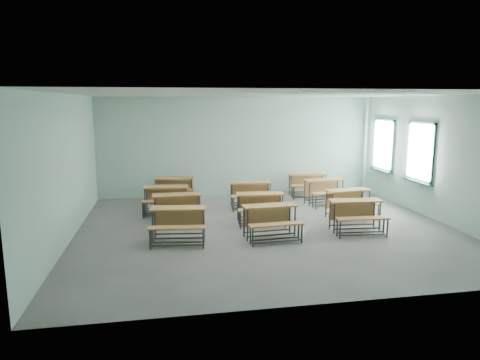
% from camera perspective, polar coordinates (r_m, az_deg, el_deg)
% --- Properties ---
extents(room, '(9.04, 8.04, 3.24)m').
position_cam_1_polar(room, '(10.17, 4.12, 2.27)').
color(room, slate).
rests_on(room, ground).
extents(desk_unit_r0c0, '(1.30, 0.95, 0.75)m').
position_cam_1_polar(desk_unit_r0c0, '(9.43, -8.22, -5.23)').
color(desk_unit_r0c0, '#A56F3B').
rests_on(desk_unit_r0c0, ground).
extents(desk_unit_r0c1, '(1.26, 0.89, 0.75)m').
position_cam_1_polar(desk_unit_r0c1, '(9.58, 4.16, -4.91)').
color(desk_unit_r0c1, '#A56F3B').
rests_on(desk_unit_r0c1, ground).
extents(desk_unit_r0c2, '(1.26, 0.89, 0.75)m').
position_cam_1_polar(desk_unit_r0c2, '(10.40, 15.29, -4.03)').
color(desk_unit_r0c2, '#A56F3B').
rests_on(desk_unit_r0c2, ground).
extents(desk_unit_r1c0, '(1.23, 0.85, 0.75)m').
position_cam_1_polar(desk_unit_r1c0, '(10.79, -8.34, -3.26)').
color(desk_unit_r1c0, '#A56F3B').
rests_on(desk_unit_r1c0, ground).
extents(desk_unit_r1c1, '(1.27, 0.91, 0.75)m').
position_cam_1_polar(desk_unit_r1c1, '(10.80, 2.77, -3.16)').
color(desk_unit_r1c1, '#A56F3B').
rests_on(desk_unit_r1c1, ground).
extents(desk_unit_r1c2, '(1.30, 0.97, 0.75)m').
position_cam_1_polar(desk_unit_r1c2, '(11.61, 14.47, -2.52)').
color(desk_unit_r1c2, '#A56F3B').
rests_on(desk_unit_r1c2, ground).
extents(desk_unit_r2c0, '(1.29, 0.94, 0.75)m').
position_cam_1_polar(desk_unit_r2c0, '(11.86, -9.89, -2.08)').
color(desk_unit_r2c0, '#A56F3B').
rests_on(desk_unit_r2c0, ground).
extents(desk_unit_r2c1, '(1.26, 0.89, 0.75)m').
position_cam_1_polar(desk_unit_r2c1, '(12.33, 1.48, -1.46)').
color(desk_unit_r2c1, '#A56F3B').
rests_on(desk_unit_r2c1, ground).
extents(desk_unit_r2c2, '(1.29, 0.95, 0.75)m').
position_cam_1_polar(desk_unit_r2c2, '(13.01, 11.34, -1.04)').
color(desk_unit_r2c2, '#A56F3B').
rests_on(desk_unit_r2c2, ground).
extents(desk_unit_r3c0, '(1.24, 0.87, 0.75)m').
position_cam_1_polar(desk_unit_r3c0, '(13.25, -8.80, -0.76)').
color(desk_unit_r3c0, '#A56F3B').
rests_on(desk_unit_r3c0, ground).
extents(desk_unit_r3c2, '(1.28, 0.92, 0.75)m').
position_cam_1_polar(desk_unit_r3c2, '(14.03, 9.06, -0.15)').
color(desk_unit_r3c2, '#A56F3B').
rests_on(desk_unit_r3c2, ground).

